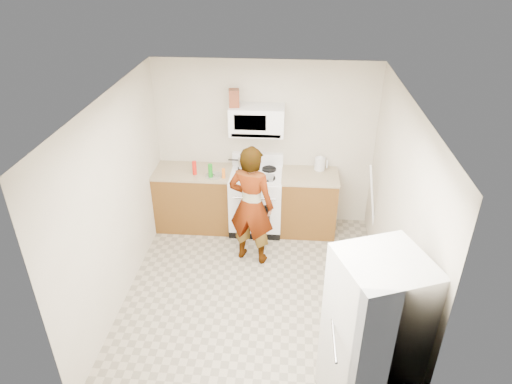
# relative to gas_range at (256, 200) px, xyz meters

# --- Properties ---
(floor) EXTENTS (3.60, 3.60, 0.00)m
(floor) POSITION_rel_gas_range_xyz_m (0.10, -1.48, -0.49)
(floor) COLOR gray
(floor) RESTS_ON ground
(back_wall) EXTENTS (3.20, 0.02, 2.50)m
(back_wall) POSITION_rel_gas_range_xyz_m (0.10, 0.31, 0.76)
(back_wall) COLOR beige
(back_wall) RESTS_ON floor
(right_wall) EXTENTS (0.02, 3.60, 2.50)m
(right_wall) POSITION_rel_gas_range_xyz_m (1.69, -1.48, 0.76)
(right_wall) COLOR beige
(right_wall) RESTS_ON floor
(cabinet_left) EXTENTS (1.12, 0.62, 0.90)m
(cabinet_left) POSITION_rel_gas_range_xyz_m (-0.94, 0.01, -0.04)
(cabinet_left) COLOR brown
(cabinet_left) RESTS_ON floor
(counter_left) EXTENTS (1.14, 0.64, 0.03)m
(counter_left) POSITION_rel_gas_range_xyz_m (-0.94, 0.01, 0.43)
(counter_left) COLOR tan
(counter_left) RESTS_ON cabinet_left
(cabinet_right) EXTENTS (0.80, 0.62, 0.90)m
(cabinet_right) POSITION_rel_gas_range_xyz_m (0.78, 0.01, -0.04)
(cabinet_right) COLOR brown
(cabinet_right) RESTS_ON floor
(counter_right) EXTENTS (0.82, 0.64, 0.03)m
(counter_right) POSITION_rel_gas_range_xyz_m (0.78, 0.01, 0.43)
(counter_right) COLOR tan
(counter_right) RESTS_ON cabinet_right
(gas_range) EXTENTS (0.76, 0.65, 1.13)m
(gas_range) POSITION_rel_gas_range_xyz_m (0.00, 0.00, 0.00)
(gas_range) COLOR white
(gas_range) RESTS_ON floor
(microwave) EXTENTS (0.76, 0.38, 0.40)m
(microwave) POSITION_rel_gas_range_xyz_m (0.00, 0.13, 1.21)
(microwave) COLOR white
(microwave) RESTS_ON back_wall
(person) EXTENTS (0.70, 0.56, 1.69)m
(person) POSITION_rel_gas_range_xyz_m (-0.00, -0.77, 0.36)
(person) COLOR tan
(person) RESTS_ON floor
(fridge) EXTENTS (0.90, 0.90, 1.70)m
(fridge) POSITION_rel_gas_range_xyz_m (1.27, -2.94, 0.36)
(fridge) COLOR #BBBBB7
(fridge) RESTS_ON floor
(kettle) EXTENTS (0.20, 0.20, 0.19)m
(kettle) POSITION_rel_gas_range_xyz_m (0.92, 0.20, 0.54)
(kettle) COLOR silver
(kettle) RESTS_ON counter_right
(jug) EXTENTS (0.16, 0.16, 0.24)m
(jug) POSITION_rel_gas_range_xyz_m (-0.31, 0.09, 1.53)
(jug) COLOR #632B17
(jug) RESTS_ON microwave
(saucepan) EXTENTS (0.29, 0.29, 0.14)m
(saucepan) POSITION_rel_gas_range_xyz_m (-0.15, 0.14, 0.54)
(saucepan) COLOR silver
(saucepan) RESTS_ON gas_range
(tray) EXTENTS (0.27, 0.18, 0.05)m
(tray) POSITION_rel_gas_range_xyz_m (0.14, -0.16, 0.47)
(tray) COLOR white
(tray) RESTS_ON gas_range
(bottle_spray) EXTENTS (0.08, 0.08, 0.20)m
(bottle_spray) POSITION_rel_gas_range_xyz_m (-0.88, -0.10, 0.55)
(bottle_spray) COLOR red
(bottle_spray) RESTS_ON counter_left
(bottle_hot_sauce) EXTENTS (0.06, 0.06, 0.15)m
(bottle_hot_sauce) POSITION_rel_gas_range_xyz_m (-0.45, -0.19, 0.52)
(bottle_hot_sauce) COLOR orange
(bottle_hot_sauce) RESTS_ON counter_left
(bottle_green_cap) EXTENTS (0.08, 0.08, 0.20)m
(bottle_green_cap) POSITION_rel_gas_range_xyz_m (-0.64, -0.18, 0.55)
(bottle_green_cap) COLOR #177E18
(bottle_green_cap) RESTS_ON counter_left
(pot_lid) EXTENTS (0.26, 0.26, 0.01)m
(pot_lid) POSITION_rel_gas_range_xyz_m (-0.60, -0.14, 0.46)
(pot_lid) COLOR white
(pot_lid) RESTS_ON counter_left
(broom) EXTENTS (0.27, 0.16, 1.31)m
(broom) POSITION_rel_gas_range_xyz_m (1.65, -0.35, 0.18)
(broom) COLOR white
(broom) RESTS_ON floor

